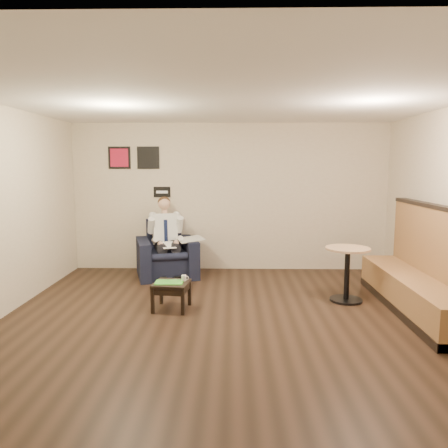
{
  "coord_description": "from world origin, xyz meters",
  "views": [
    {
      "loc": [
        0.06,
        -5.35,
        2.01
      ],
      "look_at": [
        -0.08,
        1.2,
        1.12
      ],
      "focal_mm": 35.0,
      "sensor_mm": 36.0,
      "label": 1
    }
  ],
  "objects_px": {
    "green_folder": "(169,282)",
    "cafe_table": "(347,274)",
    "side_table": "(172,296)",
    "coffee_mug": "(184,278)",
    "banquette": "(417,260)",
    "seated_man": "(167,240)",
    "armchair": "(167,249)",
    "smartphone": "(177,280)"
  },
  "relations": [
    {
      "from": "side_table",
      "to": "coffee_mug",
      "type": "xyz_separation_m",
      "value": [
        0.17,
        0.08,
        0.23
      ]
    },
    {
      "from": "side_table",
      "to": "banquette",
      "type": "bearing_deg",
      "value": 0.09
    },
    {
      "from": "side_table",
      "to": "green_folder",
      "type": "xyz_separation_m",
      "value": [
        -0.03,
        -0.01,
        0.2
      ]
    },
    {
      "from": "coffee_mug",
      "to": "cafe_table",
      "type": "distance_m",
      "value": 2.41
    },
    {
      "from": "smartphone",
      "to": "armchair",
      "type": "bearing_deg",
      "value": 120.22
    },
    {
      "from": "armchair",
      "to": "cafe_table",
      "type": "height_order",
      "value": "armchair"
    },
    {
      "from": "seated_man",
      "to": "green_folder",
      "type": "height_order",
      "value": "seated_man"
    },
    {
      "from": "side_table",
      "to": "green_folder",
      "type": "distance_m",
      "value": 0.2
    },
    {
      "from": "seated_man",
      "to": "green_folder",
      "type": "relative_size",
      "value": 3.54
    },
    {
      "from": "armchair",
      "to": "side_table",
      "type": "xyz_separation_m",
      "value": [
        0.34,
        -1.87,
        -0.31
      ]
    },
    {
      "from": "armchair",
      "to": "cafe_table",
      "type": "xyz_separation_m",
      "value": [
        2.89,
        -1.44,
        -0.1
      ]
    },
    {
      "from": "green_folder",
      "to": "banquette",
      "type": "distance_m",
      "value": 3.43
    },
    {
      "from": "side_table",
      "to": "banquette",
      "type": "height_order",
      "value": "banquette"
    },
    {
      "from": "green_folder",
      "to": "banquette",
      "type": "xyz_separation_m",
      "value": [
        3.42,
        0.02,
        0.33
      ]
    },
    {
      "from": "side_table",
      "to": "armchair",
      "type": "bearing_deg",
      "value": 100.47
    },
    {
      "from": "banquette",
      "to": "cafe_table",
      "type": "bearing_deg",
      "value": 153.28
    },
    {
      "from": "coffee_mug",
      "to": "cafe_table",
      "type": "height_order",
      "value": "cafe_table"
    },
    {
      "from": "green_folder",
      "to": "smartphone",
      "type": "relative_size",
      "value": 3.21
    },
    {
      "from": "seated_man",
      "to": "armchair",
      "type": "bearing_deg",
      "value": 90.0
    },
    {
      "from": "banquette",
      "to": "coffee_mug",
      "type": "bearing_deg",
      "value": 178.61
    },
    {
      "from": "seated_man",
      "to": "smartphone",
      "type": "bearing_deg",
      "value": -93.03
    },
    {
      "from": "seated_man",
      "to": "green_folder",
      "type": "distance_m",
      "value": 1.8
    },
    {
      "from": "seated_man",
      "to": "cafe_table",
      "type": "bearing_deg",
      "value": -40.62
    },
    {
      "from": "smartphone",
      "to": "banquette",
      "type": "distance_m",
      "value": 3.35
    },
    {
      "from": "green_folder",
      "to": "cafe_table",
      "type": "height_order",
      "value": "cafe_table"
    },
    {
      "from": "armchair",
      "to": "seated_man",
      "type": "relative_size",
      "value": 0.75
    },
    {
      "from": "coffee_mug",
      "to": "banquette",
      "type": "distance_m",
      "value": 3.24
    },
    {
      "from": "smartphone",
      "to": "cafe_table",
      "type": "bearing_deg",
      "value": 23.89
    },
    {
      "from": "side_table",
      "to": "banquette",
      "type": "relative_size",
      "value": 0.17
    },
    {
      "from": "side_table",
      "to": "green_folder",
      "type": "bearing_deg",
      "value": -153.41
    },
    {
      "from": "green_folder",
      "to": "cafe_table",
      "type": "relative_size",
      "value": 0.48
    },
    {
      "from": "banquette",
      "to": "cafe_table",
      "type": "distance_m",
      "value": 0.99
    },
    {
      "from": "side_table",
      "to": "coffee_mug",
      "type": "bearing_deg",
      "value": 26.59
    },
    {
      "from": "green_folder",
      "to": "coffee_mug",
      "type": "relative_size",
      "value": 4.74
    },
    {
      "from": "armchair",
      "to": "coffee_mug",
      "type": "distance_m",
      "value": 1.86
    },
    {
      "from": "seated_man",
      "to": "cafe_table",
      "type": "relative_size",
      "value": 1.69
    },
    {
      "from": "seated_man",
      "to": "cafe_table",
      "type": "distance_m",
      "value": 3.16
    },
    {
      "from": "cafe_table",
      "to": "side_table",
      "type": "bearing_deg",
      "value": -170.47
    },
    {
      "from": "side_table",
      "to": "banquette",
      "type": "distance_m",
      "value": 3.43
    },
    {
      "from": "smartphone",
      "to": "seated_man",
      "type": "bearing_deg",
      "value": 120.0
    },
    {
      "from": "banquette",
      "to": "side_table",
      "type": "bearing_deg",
      "value": -179.91
    },
    {
      "from": "side_table",
      "to": "green_folder",
      "type": "height_order",
      "value": "green_folder"
    }
  ]
}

